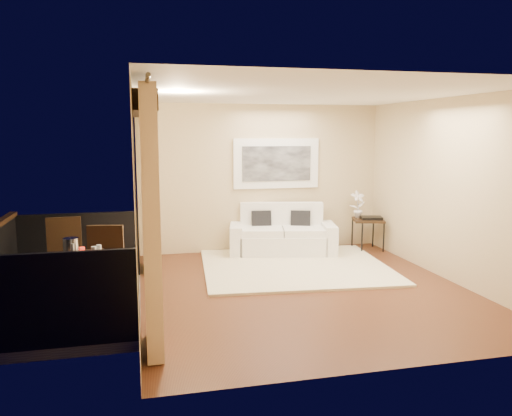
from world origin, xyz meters
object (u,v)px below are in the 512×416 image
object	(u,v)px
orchid	(358,204)
balcony_chair_far	(65,247)
bistro_table	(80,263)
ice_bucket	(71,246)
sofa	(282,236)
side_table	(368,222)
balcony_chair_near	(105,261)

from	to	relation	value
orchid	balcony_chair_far	world-z (taller)	orchid
balcony_chair_far	bistro_table	bearing A→B (deg)	101.79
orchid	ice_bucket	bearing A→B (deg)	-152.37
sofa	balcony_chair_far	size ratio (longest dim) A/B	1.93
sofa	side_table	bearing A→B (deg)	8.99
sofa	side_table	world-z (taller)	sofa
side_table	balcony_chair_near	distance (m)	5.08
balcony_chair_far	balcony_chair_near	xyz separation A→B (m)	(0.58, -0.91, -0.00)
balcony_chair_far	ice_bucket	distance (m)	1.19
side_table	orchid	bearing A→B (deg)	141.62
bistro_table	ice_bucket	xyz separation A→B (m)	(-0.10, 0.10, 0.18)
orchid	balcony_chair_near	size ratio (longest dim) A/B	0.50
ice_bucket	orchid	bearing A→B (deg)	27.63
ice_bucket	side_table	bearing A→B (deg)	25.67
orchid	balcony_chair_near	world-z (taller)	orchid
side_table	ice_bucket	distance (m)	5.50
sofa	bistro_table	size ratio (longest dim) A/B	2.58
sofa	balcony_chair_far	xyz separation A→B (m)	(-3.53, -1.33, 0.29)
balcony_chair_far	ice_bucket	xyz separation A→B (m)	(0.23, -1.14, 0.25)
balcony_chair_near	ice_bucket	size ratio (longest dim) A/B	5.19
orchid	bistro_table	size ratio (longest dim) A/B	0.67
balcony_chair_far	balcony_chair_near	distance (m)	1.08
side_table	balcony_chair_near	world-z (taller)	balcony_chair_near
sofa	side_table	xyz separation A→B (m)	(1.65, -0.09, 0.21)
side_table	orchid	world-z (taller)	orchid
orchid	balcony_chair_far	distance (m)	5.21
bistro_table	ice_bucket	distance (m)	0.23
side_table	balcony_chair_far	bearing A→B (deg)	-166.54
orchid	bistro_table	world-z (taller)	orchid
bistro_table	sofa	bearing A→B (deg)	38.64
ice_bucket	bistro_table	bearing A→B (deg)	-42.89
orchid	balcony_chair_near	distance (m)	4.99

